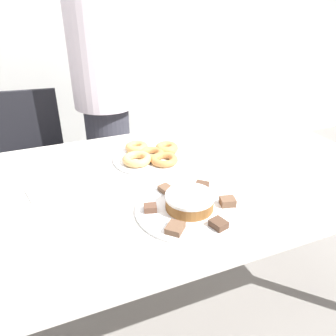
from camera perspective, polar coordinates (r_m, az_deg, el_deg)
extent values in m
plane|color=gray|center=(1.86, 0.53, -21.79)|extent=(12.00, 12.00, 0.00)
cube|color=beige|center=(2.78, -13.85, 24.74)|extent=(8.00, 0.05, 2.60)
cube|color=silver|center=(1.39, 0.66, -1.91)|extent=(1.83, 1.05, 0.03)
cylinder|color=silver|center=(2.32, 15.81, -0.53)|extent=(0.06, 0.06, 0.71)
cylinder|color=#383842|center=(2.23, -9.90, 0.59)|extent=(0.28, 0.28, 0.82)
cylinder|color=silver|center=(2.01, -11.67, 19.42)|extent=(0.37, 0.37, 0.65)
cylinder|color=black|center=(2.40, -20.69, -10.24)|extent=(0.44, 0.44, 0.01)
cylinder|color=#262626|center=(2.27, -21.63, -5.73)|extent=(0.06, 0.06, 0.44)
cube|color=black|center=(2.16, -22.72, -0.43)|extent=(0.49, 0.49, 0.04)
cube|color=black|center=(2.26, -23.32, 7.10)|extent=(0.40, 0.08, 0.42)
cylinder|color=white|center=(1.17, 3.73, -7.10)|extent=(0.38, 0.38, 0.01)
cylinder|color=white|center=(1.52, -2.84, 1.77)|extent=(0.36, 0.36, 0.01)
cylinder|color=brown|center=(1.15, 3.77, -6.06)|extent=(0.17, 0.17, 0.04)
cylinder|color=white|center=(1.14, 3.81, -4.94)|extent=(0.17, 0.17, 0.01)
cube|color=brown|center=(1.25, -0.42, -3.66)|extent=(0.05, 0.06, 0.02)
cube|color=brown|center=(1.14, -3.12, -6.95)|extent=(0.05, 0.05, 0.02)
cube|color=brown|center=(1.05, 1.25, -10.41)|extent=(0.08, 0.08, 0.02)
cube|color=#513828|center=(1.08, 8.64, -9.64)|extent=(0.06, 0.06, 0.02)
cube|color=brown|center=(1.19, 10.34, -5.77)|extent=(0.06, 0.06, 0.03)
cube|color=#513828|center=(1.27, 5.79, -3.19)|extent=(0.07, 0.07, 0.02)
torus|color=#C68447|center=(1.51, -2.86, 2.49)|extent=(0.12, 0.12, 0.03)
torus|color=#E5AD66|center=(1.46, -5.43, 1.56)|extent=(0.13, 0.13, 0.04)
torus|color=#C68447|center=(1.46, -0.65, 1.48)|extent=(0.12, 0.12, 0.03)
torus|color=#D18E4C|center=(1.56, -0.22, 3.53)|extent=(0.11, 0.11, 0.04)
torus|color=tan|center=(1.58, -5.47, 3.66)|extent=(0.11, 0.11, 0.04)
cube|color=white|center=(1.35, -20.27, -3.69)|extent=(0.17, 0.14, 0.01)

